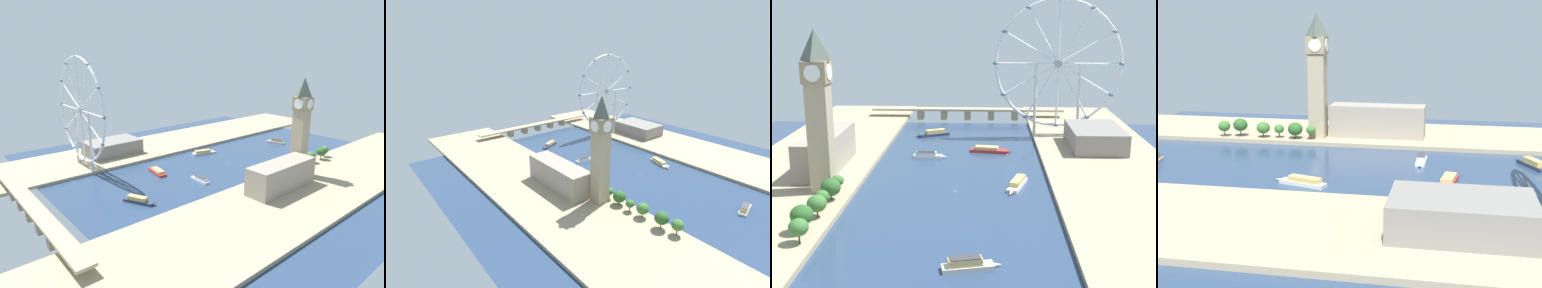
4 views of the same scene
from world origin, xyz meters
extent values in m
plane|color=navy|center=(0.00, 0.00, 0.00)|extent=(377.39, 377.39, 0.00)
cube|color=tan|center=(-103.70, 0.00, 1.50)|extent=(90.00, 520.00, 3.00)
cube|color=tan|center=(103.70, 0.00, 1.50)|extent=(90.00, 520.00, 3.00)
cube|color=tan|center=(-76.26, -17.50, 34.80)|extent=(12.18, 12.18, 63.60)
cube|color=#928260|center=(-76.26, -17.50, 72.82)|extent=(14.12, 14.12, 12.44)
pyramid|color=#4C564C|center=(-76.26, -17.50, 87.81)|extent=(12.78, 12.78, 17.55)
cylinder|color=white|center=(-76.26, -10.19, 72.82)|extent=(9.25, 0.50, 9.25)
cylinder|color=white|center=(-76.26, -24.80, 72.82)|extent=(9.25, 0.50, 9.25)
cylinder|color=white|center=(-68.95, -17.50, 72.82)|extent=(0.50, 9.25, 9.25)
cylinder|color=white|center=(-83.56, -17.50, 72.82)|extent=(0.50, 9.25, 9.25)
cube|color=gray|center=(-88.06, 26.58, 15.14)|extent=(22.00, 72.15, 24.28)
cylinder|color=#513823|center=(-65.69, -89.47, 5.18)|extent=(0.80, 0.80, 4.36)
ellipsoid|color=#386B2D|center=(-65.69, -89.47, 11.01)|extent=(9.13, 9.13, 8.22)
cylinder|color=#513823|center=(-68.40, -77.36, 5.28)|extent=(0.80, 0.80, 4.56)
ellipsoid|color=#285623|center=(-68.40, -77.36, 11.92)|extent=(10.89, 10.89, 9.80)
cylinder|color=#513823|center=(-67.25, -58.43, 4.77)|extent=(0.80, 0.80, 3.53)
ellipsoid|color=#386B2D|center=(-67.25, -58.43, 10.54)|extent=(10.02, 10.02, 9.02)
cylinder|color=#513823|center=(-68.43, -46.20, 4.98)|extent=(0.80, 0.80, 3.95)
ellipsoid|color=#386B2D|center=(-68.43, -46.20, 9.92)|extent=(7.42, 7.42, 6.68)
cylinder|color=#513823|center=(-67.51, -33.20, 4.52)|extent=(0.80, 0.80, 3.03)
ellipsoid|color=#285623|center=(-67.51, -33.20, 10.47)|extent=(11.10, 11.10, 9.99)
cylinder|color=#513823|center=(-67.02, -20.78, 5.24)|extent=(0.80, 0.80, 4.48)
ellipsoid|color=#386B2D|center=(-67.02, -20.78, 10.31)|extent=(7.06, 7.06, 6.35)
torus|color=silver|center=(78.12, 134.05, 62.92)|extent=(106.69, 2.53, 106.69)
cylinder|color=#99999E|center=(78.12, 134.05, 62.92)|extent=(6.25, 3.00, 6.25)
cylinder|color=silver|center=(104.17, 134.05, 62.92)|extent=(52.08, 1.52, 1.52)
cylinder|color=silver|center=(100.68, 134.05, 75.94)|extent=(45.86, 1.52, 27.35)
cylinder|color=silver|center=(91.15, 134.05, 85.48)|extent=(27.35, 1.52, 45.86)
cylinder|color=silver|center=(78.12, 134.05, 88.96)|extent=(1.52, 1.52, 52.08)
cylinder|color=silver|center=(65.10, 134.05, 85.48)|extent=(27.35, 1.52, 45.86)
cylinder|color=silver|center=(55.57, 134.05, 75.94)|extent=(45.86, 1.52, 27.35)
cylinder|color=silver|center=(52.08, 134.05, 62.92)|extent=(52.08, 1.52, 1.52)
cylinder|color=silver|center=(55.57, 134.05, 49.90)|extent=(45.86, 1.52, 27.35)
cylinder|color=silver|center=(65.10, 134.05, 40.37)|extent=(27.35, 1.52, 45.86)
cylinder|color=silver|center=(78.12, 134.05, 36.88)|extent=(1.52, 1.52, 52.08)
cylinder|color=silver|center=(91.15, 134.05, 40.37)|extent=(27.35, 1.52, 45.86)
cylinder|color=silver|center=(100.68, 134.05, 49.90)|extent=(45.86, 1.52, 27.35)
ellipsoid|color=teal|center=(130.21, 134.05, 62.92)|extent=(4.80, 3.20, 3.20)
ellipsoid|color=teal|center=(123.23, 134.05, 88.96)|extent=(4.80, 3.20, 3.20)
ellipsoid|color=teal|center=(104.17, 134.05, 108.03)|extent=(4.80, 3.20, 3.20)
ellipsoid|color=teal|center=(52.08, 134.05, 108.03)|extent=(4.80, 3.20, 3.20)
ellipsoid|color=teal|center=(33.02, 134.05, 88.96)|extent=(4.80, 3.20, 3.20)
ellipsoid|color=teal|center=(26.04, 134.05, 62.92)|extent=(4.80, 3.20, 3.20)
ellipsoid|color=teal|center=(33.02, 134.05, 36.88)|extent=(4.80, 3.20, 3.20)
ellipsoid|color=teal|center=(52.08, 134.05, 17.82)|extent=(4.80, 3.20, 3.20)
ellipsoid|color=teal|center=(78.12, 134.05, 10.84)|extent=(4.80, 3.20, 3.20)
ellipsoid|color=teal|center=(104.17, 134.05, 17.82)|extent=(4.80, 3.20, 3.20)
ellipsoid|color=teal|center=(123.23, 134.05, 36.88)|extent=(4.80, 3.20, 3.20)
cylinder|color=silver|center=(96.35, 134.05, 32.96)|extent=(2.40, 2.40, 59.92)
cylinder|color=silver|center=(59.90, 134.05, 32.96)|extent=(2.40, 2.40, 59.92)
cube|color=gray|center=(102.62, 89.62, 11.04)|extent=(39.09, 60.58, 16.08)
cube|color=tan|center=(0.00, 207.21, 9.86)|extent=(189.39, 12.23, 2.00)
cube|color=gray|center=(-46.96, 207.21, 4.43)|extent=(6.00, 11.01, 8.86)
cube|color=gray|center=(-23.48, 207.21, 4.43)|extent=(6.00, 11.01, 8.86)
cube|color=gray|center=(0.00, 207.21, 4.43)|extent=(6.00, 11.01, 8.86)
cube|color=gray|center=(23.48, 207.21, 4.43)|extent=(6.00, 11.01, 8.86)
cube|color=gray|center=(46.96, 207.21, 4.43)|extent=(6.00, 11.01, 8.86)
cube|color=beige|center=(38.36, 2.67, 1.08)|extent=(14.67, 28.83, 2.17)
cone|color=beige|center=(33.51, -12.94, 1.08)|extent=(3.57, 5.48, 2.17)
cube|color=#DBB766|center=(38.78, 4.01, 3.60)|extent=(11.03, 20.05, 2.87)
cube|color=#2D384C|center=(-26.38, 133.91, 1.15)|extent=(26.66, 16.96, 2.30)
cone|color=#2D384C|center=(-40.37, 127.18, 1.15)|extent=(5.33, 4.16, 2.30)
cube|color=#DBB766|center=(-25.18, 134.49, 3.95)|extent=(17.25, 11.77, 3.30)
cube|color=beige|center=(11.57, -105.03, 1.08)|extent=(23.06, 11.09, 2.16)
cone|color=beige|center=(24.16, -102.17, 1.08)|extent=(4.38, 3.00, 2.16)
cube|color=#DBB766|center=(10.49, -105.28, 3.72)|extent=(15.37, 8.40, 3.11)
cube|color=#38383D|center=(10.49, -105.28, 5.53)|extent=(13.90, 7.83, 0.52)
cube|color=white|center=(-24.22, 64.70, 1.16)|extent=(21.16, 6.29, 2.31)
cone|color=white|center=(-11.99, 64.45, 1.16)|extent=(3.83, 2.39, 2.31)
cube|color=silver|center=(-25.27, 64.72, 3.58)|extent=(14.75, 5.22, 2.54)
cube|color=#38383D|center=(-25.27, 64.72, 5.14)|extent=(13.28, 4.95, 0.57)
cube|color=#B22D28|center=(20.85, 82.85, 1.12)|extent=(28.86, 11.92, 2.24)
cone|color=#B22D28|center=(36.95, 80.47, 1.12)|extent=(5.31, 2.95, 2.24)
cube|color=#DBB766|center=(19.47, 83.05, 3.38)|extent=(18.24, 9.13, 2.29)
camera|label=1|loc=(-245.14, 263.45, 120.33)|focal=31.24mm
camera|label=2|loc=(-240.58, -189.30, 140.73)|focal=28.41mm
camera|label=3|loc=(18.67, -304.52, 106.31)|focal=48.77mm
camera|label=4|loc=(323.89, 85.46, 90.17)|focal=51.40mm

